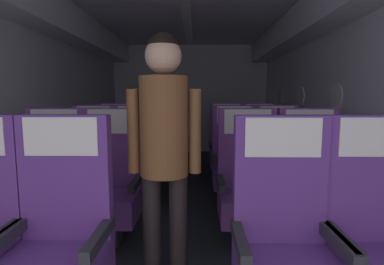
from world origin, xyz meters
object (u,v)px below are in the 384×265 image
(seat_a_right_aisle, at_px, (379,244))
(seat_c_left_aisle, at_px, (135,162))
(seat_a_left_aisle, at_px, (59,242))
(seat_c_right_aisle, at_px, (278,162))
(seat_c_left_window, at_px, (93,162))
(seat_d_left_aisle, at_px, (148,148))
(seat_b_right_aisle, at_px, (310,188))
(seat_b_left_aisle, at_px, (110,187))
(seat_d_right_aisle, at_px, (260,148))
(seat_d_right_window, at_px, (227,148))
(seat_b_right_window, at_px, (248,187))
(seat_a_right_window, at_px, (284,246))
(flight_attendant, at_px, (164,138))
(seat_c_right_window, at_px, (234,163))
(seat_d_left_window, at_px, (115,148))
(seat_b_left_window, at_px, (53,187))

(seat_a_right_aisle, bearing_deg, seat_c_left_aisle, 130.93)
(seat_c_left_aisle, bearing_deg, seat_a_left_aisle, -89.94)
(seat_a_left_aisle, height_order, seat_c_left_aisle, same)
(seat_a_right_aisle, relative_size, seat_c_left_aisle, 1.00)
(seat_c_right_aisle, bearing_deg, seat_a_right_aisle, -89.83)
(seat_c_left_window, height_order, seat_d_left_aisle, same)
(seat_a_left_aisle, height_order, seat_b_right_aisle, same)
(seat_b_left_aisle, xyz_separation_m, seat_d_right_aisle, (1.62, 1.88, 0.00))
(seat_d_right_window, bearing_deg, seat_a_right_aisle, -80.15)
(seat_b_right_window, bearing_deg, seat_d_right_window, 89.66)
(seat_a_right_window, height_order, seat_b_left_aisle, same)
(seat_b_left_aisle, height_order, seat_b_right_aisle, same)
(seat_c_left_window, distance_m, seat_d_right_window, 1.85)
(seat_c_right_aisle, relative_size, seat_d_left_aisle, 1.00)
(seat_a_left_aisle, distance_m, seat_a_right_aisle, 1.62)
(seat_d_right_window, bearing_deg, seat_d_left_aisle, 179.08)
(seat_a_right_aisle, distance_m, flight_attendant, 1.24)
(seat_d_left_aisle, distance_m, seat_d_right_window, 1.14)
(seat_a_right_aisle, height_order, seat_b_right_aisle, same)
(seat_d_right_aisle, relative_size, flight_attendant, 0.71)
(seat_a_right_aisle, distance_m, seat_b_right_aisle, 0.92)
(seat_a_left_aisle, bearing_deg, seat_d_right_aisle, 60.32)
(seat_c_right_window, xyz_separation_m, seat_d_left_window, (-1.61, 0.96, 0.00))
(seat_b_left_window, distance_m, seat_c_right_aisle, 2.29)
(seat_a_right_aisle, relative_size, seat_d_right_window, 1.00)
(seat_c_left_aisle, height_order, seat_d_left_window, same)
(seat_b_left_window, xyz_separation_m, flight_attendant, (0.99, -0.64, 0.49))
(seat_a_right_aisle, bearing_deg, seat_c_right_window, 104.95)
(seat_a_right_window, distance_m, seat_b_left_aisle, 1.49)
(seat_d_right_aisle, bearing_deg, seat_d_left_aisle, -179.98)
(seat_a_left_aisle, height_order, seat_d_right_aisle, same)
(seat_a_left_aisle, bearing_deg, seat_c_left_window, 104.32)
(seat_a_right_window, bearing_deg, seat_d_right_aisle, 80.60)
(flight_attendant, bearing_deg, seat_b_left_aisle, 149.85)
(seat_d_right_aisle, distance_m, flight_attendant, 2.80)
(seat_a_right_window, distance_m, seat_b_right_window, 0.96)
(seat_b_left_aisle, distance_m, seat_d_left_aisle, 1.88)
(seat_b_right_aisle, bearing_deg, seat_a_right_aisle, -89.92)
(seat_a_right_window, bearing_deg, seat_b_left_window, 149.61)
(seat_a_right_aisle, distance_m, seat_d_left_window, 3.52)
(seat_c_left_aisle, bearing_deg, flight_attendant, -71.98)
(seat_b_right_aisle, bearing_deg, seat_d_left_aisle, 130.64)
(seat_c_right_window, bearing_deg, seat_b_right_window, -90.04)
(seat_b_left_aisle, xyz_separation_m, seat_c_left_aisle, (0.01, 0.93, 0.00))
(seat_c_left_aisle, bearing_deg, seat_d_left_aisle, 90.42)
(seat_c_left_window, distance_m, seat_c_left_aisle, 0.48)
(seat_a_right_window, distance_m, seat_d_right_aisle, 2.87)
(seat_d_right_window, bearing_deg, seat_a_right_window, -89.89)
(seat_b_right_window, bearing_deg, seat_d_right_aisle, 75.45)
(seat_d_right_window, bearing_deg, seat_c_left_window, -150.30)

